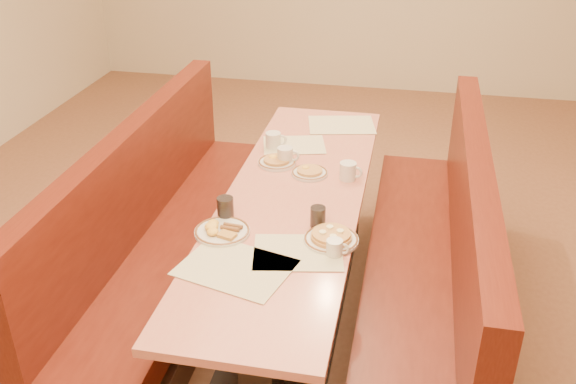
% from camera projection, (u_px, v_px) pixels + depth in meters
% --- Properties ---
extents(ground, '(8.00, 8.00, 0.00)m').
position_uv_depth(ground, '(293.00, 311.00, 3.67)').
color(ground, '#9E6647').
rests_on(ground, ground).
extents(diner_table, '(0.70, 2.50, 0.75)m').
position_uv_depth(diner_table, '(294.00, 256.00, 3.49)').
color(diner_table, black).
rests_on(diner_table, ground).
extents(booth_left, '(0.55, 2.50, 1.05)m').
position_uv_depth(booth_left, '(167.00, 244.00, 3.63)').
color(booth_left, '#4C3326').
rests_on(booth_left, ground).
extents(booth_right, '(0.55, 2.50, 1.05)m').
position_uv_depth(booth_right, '(430.00, 274.00, 3.37)').
color(booth_right, '#4C3326').
rests_on(booth_right, ground).
extents(placemat_near_left, '(0.53, 0.45, 0.00)m').
position_uv_depth(placemat_near_left, '(236.00, 267.00, 2.74)').
color(placemat_near_left, beige).
rests_on(placemat_near_left, diner_table).
extents(placemat_near_right, '(0.44, 0.36, 0.00)m').
position_uv_depth(placemat_near_right, '(298.00, 252.00, 2.84)').
color(placemat_near_right, beige).
rests_on(placemat_near_right, diner_table).
extents(placemat_far_left, '(0.42, 0.36, 0.00)m').
position_uv_depth(placemat_far_left, '(294.00, 145.00, 3.87)').
color(placemat_far_left, beige).
rests_on(placemat_far_left, diner_table).
extents(placemat_far_right, '(0.48, 0.39, 0.00)m').
position_uv_depth(placemat_far_right, '(341.00, 125.00, 4.16)').
color(placemat_far_right, beige).
rests_on(placemat_far_right, diner_table).
extents(pancake_plate, '(0.25, 0.25, 0.06)m').
position_uv_depth(pancake_plate, '(331.00, 238.00, 2.92)').
color(pancake_plate, beige).
rests_on(pancake_plate, diner_table).
extents(eggs_plate, '(0.26, 0.26, 0.05)m').
position_uv_depth(eggs_plate, '(221.00, 231.00, 2.98)').
color(eggs_plate, beige).
rests_on(eggs_plate, diner_table).
extents(extra_plate_mid, '(0.20, 0.20, 0.04)m').
position_uv_depth(extra_plate_mid, '(310.00, 172.00, 3.52)').
color(extra_plate_mid, beige).
rests_on(extra_plate_mid, diner_table).
extents(extra_plate_far, '(0.22, 0.22, 0.04)m').
position_uv_depth(extra_plate_far, '(277.00, 161.00, 3.64)').
color(extra_plate_far, beige).
rests_on(extra_plate_far, diner_table).
extents(coffee_mug_a, '(0.10, 0.07, 0.08)m').
position_uv_depth(coffee_mug_a, '(335.00, 248.00, 2.80)').
color(coffee_mug_a, beige).
rests_on(coffee_mug_a, diner_table).
extents(coffee_mug_b, '(0.13, 0.09, 0.10)m').
position_uv_depth(coffee_mug_b, '(286.00, 155.00, 3.63)').
color(coffee_mug_b, beige).
rests_on(coffee_mug_b, diner_table).
extents(coffee_mug_c, '(0.13, 0.09, 0.10)m').
position_uv_depth(coffee_mug_c, '(349.00, 171.00, 3.46)').
color(coffee_mug_c, beige).
rests_on(coffee_mug_c, diner_table).
extents(coffee_mug_d, '(0.13, 0.09, 0.10)m').
position_uv_depth(coffee_mug_d, '(274.00, 140.00, 3.82)').
color(coffee_mug_d, beige).
rests_on(coffee_mug_d, diner_table).
extents(soda_tumbler_near, '(0.08, 0.08, 0.11)m').
position_uv_depth(soda_tumbler_near, '(225.00, 208.00, 3.09)').
color(soda_tumbler_near, black).
rests_on(soda_tumbler_near, diner_table).
extents(soda_tumbler_mid, '(0.07, 0.07, 0.10)m').
position_uv_depth(soda_tumbler_mid, '(318.00, 217.00, 3.02)').
color(soda_tumbler_mid, black).
rests_on(soda_tumbler_mid, diner_table).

